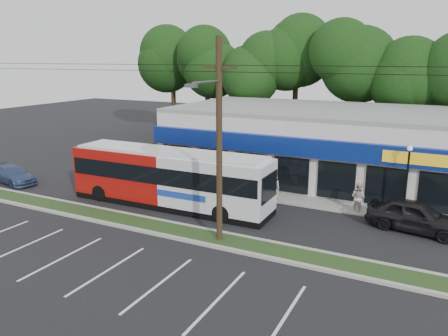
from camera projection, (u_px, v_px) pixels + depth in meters
ground at (159, 237)px, 22.61m from camera, size 120.00×120.00×0.00m
grass_strip at (170, 230)px, 23.46m from camera, size 40.00×1.60×0.12m
curb_south at (161, 235)px, 22.72m from camera, size 40.00×0.25×0.14m
curb_north at (178, 224)px, 24.19m from camera, size 40.00×0.25×0.14m
sidewalk at (304, 201)px, 28.20m from camera, size 32.00×2.20×0.10m
strip_mall at (338, 144)px, 33.33m from camera, size 25.00×12.55×5.30m
utility_pole at (215, 136)px, 20.84m from camera, size 50.00×2.77×10.00m
lamp_post at (407, 173)px, 24.76m from camera, size 0.30×0.30×4.25m
tree_line at (350, 64)px, 41.30m from camera, size 46.76×6.76×11.83m
metrobus at (170, 177)px, 27.04m from camera, size 13.18×2.95×3.53m
car_dark at (415, 216)px, 23.23m from camera, size 5.24×2.80×1.70m
car_silver at (109, 172)px, 32.57m from camera, size 4.77×2.42×1.50m
car_blue at (13, 175)px, 32.23m from camera, size 4.59×2.60×1.26m
pedestrian_a at (274, 189)px, 27.67m from camera, size 0.82×0.71×1.89m
pedestrian_b at (358, 198)px, 26.04m from camera, size 1.11×1.01×1.85m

